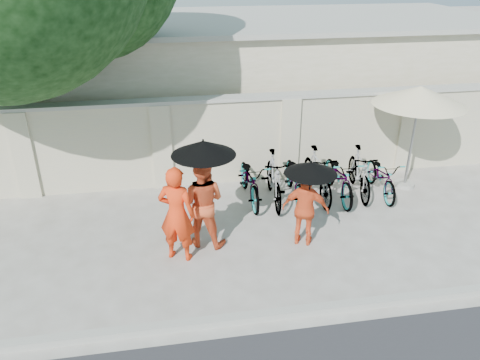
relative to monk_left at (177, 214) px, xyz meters
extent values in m
plane|color=#B2AEA7|center=(0.81, -0.13, -0.90)|extent=(80.00, 80.00, 0.00)
cube|color=#A0A097|center=(0.81, -1.83, -0.84)|extent=(40.00, 0.16, 0.12)
cube|color=#C5BB94|center=(1.81, 3.07, 0.10)|extent=(20.00, 0.30, 2.00)
cube|color=beige|center=(2.81, 6.87, 0.70)|extent=(14.00, 6.00, 3.20)
cylinder|color=#372413|center=(-3.39, 3.77, 1.30)|extent=(0.60, 0.60, 4.40)
imported|color=#F4340F|center=(0.00, 0.00, 0.00)|extent=(0.77, 0.65, 1.80)
imported|color=#DA5027|center=(0.48, 0.40, -0.01)|extent=(1.05, 0.94, 1.78)
cylinder|color=black|center=(0.53, 0.32, 0.60)|extent=(0.02, 0.02, 0.98)
cone|color=black|center=(0.53, 0.32, 1.09)|extent=(1.14, 1.14, 0.26)
imported|color=#F15A28|center=(2.36, 0.07, -0.16)|extent=(0.94, 0.67, 1.48)
cylinder|color=black|center=(2.38, -0.01, 0.32)|extent=(0.02, 0.02, 0.78)
cone|color=black|center=(2.38, -0.01, 0.71)|extent=(0.94, 0.94, 0.22)
cylinder|color=#A0A097|center=(5.44, 2.02, -0.85)|extent=(0.46, 0.46, 0.09)
cylinder|color=gray|center=(5.44, 2.02, 0.18)|extent=(0.06, 0.06, 2.17)
cone|color=beige|center=(5.44, 2.02, 1.31)|extent=(2.53, 2.53, 0.41)
imported|color=gray|center=(1.68, 1.95, -0.41)|extent=(0.68, 1.89, 0.99)
imported|color=gray|center=(2.18, 1.79, -0.34)|extent=(0.66, 1.89, 1.12)
imported|color=gray|center=(2.67, 1.83, -0.39)|extent=(0.85, 1.98, 1.01)
imported|color=gray|center=(3.17, 1.82, -0.34)|extent=(0.56, 1.88, 1.13)
imported|color=gray|center=(3.67, 1.77, -0.40)|extent=(0.74, 1.92, 1.00)
imported|color=gray|center=(4.17, 1.84, -0.37)|extent=(0.73, 1.83, 1.07)
imported|color=gray|center=(4.67, 1.75, -0.45)|extent=(0.70, 1.74, 0.90)
camera|label=1|loc=(-0.08, -7.16, 4.11)|focal=35.00mm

